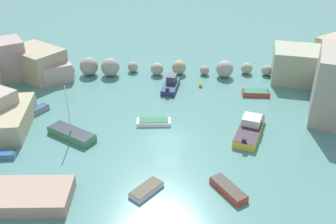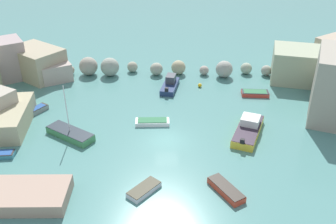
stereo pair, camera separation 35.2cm
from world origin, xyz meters
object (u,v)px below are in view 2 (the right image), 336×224
(channel_buoy, at_px, (201,85))
(moored_boat_4, at_px, (154,122))
(moored_boat_0, at_px, (250,129))
(moored_boat_1, at_px, (72,133))
(moored_boat_5, at_px, (145,189))
(moored_boat_8, at_px, (227,190))
(moored_boat_6, at_px, (3,154))
(moored_boat_7, at_px, (256,93))
(moored_boat_2, at_px, (35,111))
(moored_boat_3, at_px, (171,84))
(stone_dock, at_px, (20,195))

(channel_buoy, relative_size, moored_boat_4, 0.14)
(moored_boat_0, bearing_deg, moored_boat_1, 113.74)
(moored_boat_5, distance_m, moored_boat_8, 7.19)
(moored_boat_1, bearing_deg, moored_boat_5, 167.72)
(moored_boat_6, bearing_deg, moored_boat_7, -158.34)
(moored_boat_2, bearing_deg, moored_boat_6, 30.57)
(channel_buoy, relative_size, moored_boat_0, 0.08)
(moored_boat_3, relative_size, moored_boat_8, 1.31)
(moored_boat_5, bearing_deg, stone_dock, -42.72)
(moored_boat_3, relative_size, moored_boat_4, 1.32)
(moored_boat_0, distance_m, moored_boat_4, 10.83)
(channel_buoy, xyz_separation_m, moored_boat_0, (4.41, -12.03, 0.34))
(moored_boat_8, bearing_deg, stone_dock, 62.62)
(moored_boat_7, bearing_deg, channel_buoy, 164.42)
(moored_boat_1, bearing_deg, moored_boat_8, -175.78)
(moored_boat_4, bearing_deg, moored_boat_7, -152.59)
(moored_boat_0, distance_m, moored_boat_8, 10.27)
(moored_boat_5, bearing_deg, moored_boat_0, 171.81)
(stone_dock, bearing_deg, moored_boat_0, 26.42)
(stone_dock, height_order, moored_boat_3, moored_boat_3)
(moored_boat_3, height_order, moored_boat_5, moored_boat_3)
(moored_boat_7, bearing_deg, moored_boat_8, -104.57)
(moored_boat_0, distance_m, moored_boat_7, 9.86)
(moored_boat_2, xyz_separation_m, moored_boat_3, (16.50, 7.08, 0.26))
(moored_boat_6, bearing_deg, moored_boat_4, -161.05)
(moored_boat_1, distance_m, moored_boat_6, 7.09)
(moored_boat_2, xyz_separation_m, moored_boat_6, (-0.45, -8.83, -0.04))
(moored_boat_0, xyz_separation_m, moored_boat_3, (-8.53, 11.61, -0.03))
(moored_boat_4, xyz_separation_m, moored_boat_6, (-14.87, -6.42, 0.02))
(moored_boat_6, xyz_separation_m, moored_boat_7, (28.19, 13.78, 0.03))
(moored_boat_0, relative_size, moored_boat_3, 1.35)
(moored_boat_0, bearing_deg, moored_boat_7, 6.06)
(moored_boat_3, bearing_deg, moored_boat_0, -132.57)
(channel_buoy, distance_m, moored_boat_2, 21.94)
(moored_boat_5, bearing_deg, moored_boat_2, -93.91)
(moored_boat_3, distance_m, moored_boat_4, 9.73)
(moored_boat_3, height_order, moored_boat_7, moored_boat_3)
(channel_buoy, relative_size, moored_boat_7, 0.15)
(moored_boat_3, xyz_separation_m, moored_boat_4, (-2.08, -9.49, -0.32))
(moored_boat_1, distance_m, moored_boat_2, 7.61)
(stone_dock, distance_m, moored_boat_3, 25.73)
(moored_boat_0, height_order, moored_boat_1, moored_boat_1)
(moored_boat_6, bearing_deg, moored_boat_8, 162.01)
(moored_boat_3, height_order, moored_boat_4, moored_boat_3)
(channel_buoy, height_order, moored_boat_7, moored_boat_7)
(moored_boat_1, height_order, moored_boat_5, moored_boat_1)
(moored_boat_2, bearing_deg, moored_boat_3, 146.74)
(moored_boat_1, distance_m, moored_boat_5, 12.28)
(moored_boat_0, height_order, moored_boat_5, moored_boat_0)
(stone_dock, relative_size, moored_boat_5, 2.55)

